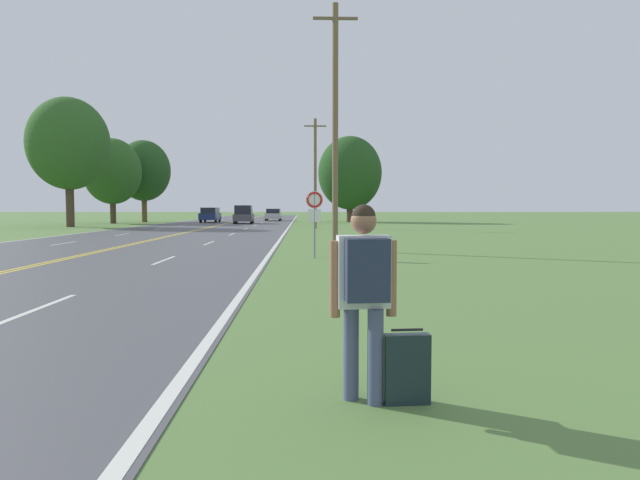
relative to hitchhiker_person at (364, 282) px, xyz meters
The scene contains 12 objects.
hitchhiker_person is the anchor object (origin of this frame).
suitcase 0.88m from the hitchhiker_person, ahead, with size 0.42×0.17×0.69m.
traffic_sign 14.72m from the hitchhiker_person, 90.59° to the left, with size 0.60×0.10×2.33m.
utility_pole_midground 18.64m from the hitchhiker_person, 87.61° to the left, with size 1.80×0.24×9.93m.
utility_pole_far 41.79m from the hitchhiker_person, 89.38° to the left, with size 1.80×0.24×8.95m.
tree_left_verge 51.52m from the hitchhiker_person, 114.67° to the left, with size 7.10×7.10×11.48m.
tree_behind_sign 62.30m from the hitchhiker_person, 85.42° to the left, with size 7.46×7.46×10.06m.
tree_mid_treeline 60.79m from the hitchhiker_person, 110.26° to the left, with size 6.13×6.13×9.13m.
tree_right_cluster 65.41m from the hitchhiker_person, 107.08° to the left, with size 6.15×6.15×9.55m.
car_dark_grey_van_nearest 56.39m from the hitchhiker_person, 97.01° to the left, with size 2.10×4.82×1.95m.
car_dark_blue_suv_approaching 62.34m from the hitchhiker_person, 100.45° to the left, with size 1.93×4.64×1.71m.
car_silver_sedan_mid_near 68.59m from the hitchhiker_person, 93.65° to the left, with size 2.03×4.15×1.55m.
Camera 1 is at (8.14, -2.53, 1.79)m, focal length 32.00 mm.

